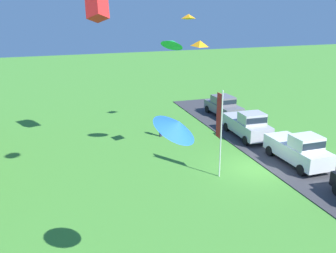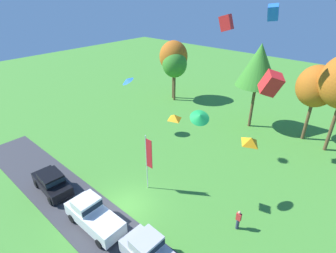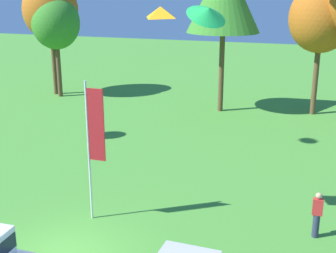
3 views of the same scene
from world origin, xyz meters
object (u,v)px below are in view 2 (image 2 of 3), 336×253
Objects in this scene: tree_far_left at (173,57)px; flag_banner at (148,157)px; tree_far_right at (175,64)px; tree_center_back at (316,87)px; kite_box_trailing_tail at (226,23)px; kite_delta_mid_center at (127,80)px; person_beside_suv at (238,220)px; car_pickup_mid_row at (93,214)px; kite_box_low_drifter at (273,12)px; kite_box_high_right at (271,83)px; car_sedan_by_flagpole at (52,182)px; kite_diamond_over_trees at (251,141)px; tree_right_of_center at (259,65)px; kite_diamond_high_left at (174,117)px; kite_delta_near_flag at (200,117)px.

tree_far_left is 1.67× the size of flag_banner.
tree_far_right is 0.89× the size of tree_center_back.
kite_box_trailing_tail reaches higher than kite_delta_mid_center.
kite_box_trailing_tail is at bearing 132.22° from person_beside_suv.
car_pickup_mid_row is at bearing -63.25° from tree_far_right.
tree_far_right is 6.33× the size of kite_box_low_drifter.
flag_banner is 11.49m from kite_delta_mid_center.
car_pickup_mid_row is 16.05m from kite_box_high_right.
tree_center_back is at bearing 72.26° from car_pickup_mid_row.
person_beside_suv is 26.18m from tree_far_right.
kite_box_high_right is (12.93, 11.64, 8.77)m from car_sedan_by_flagpole.
kite_diamond_over_trees is 0.65× the size of kite_box_low_drifter.
car_pickup_mid_row is at bearing 1.55° from car_sedan_by_flagpole.
tree_far_right is at bearing 116.75° from car_pickup_mid_row.
kite_box_trailing_tail is (-7.75, 10.09, 4.10)m from kite_diamond_over_trees.
kite_box_high_right is at bearing 41.99° from car_sedan_by_flagpole.
person_beside_suv is 17.91m from kite_box_low_drifter.
tree_right_of_center is 16.81m from kite_diamond_high_left.
kite_delta_near_flag is (2.56, -15.39, -0.22)m from tree_right_of_center.
kite_diamond_high_left is 0.64× the size of kite_box_high_right.
kite_delta_near_flag is 0.94× the size of kite_box_high_right.
kite_delta_near_flag is at bearing 173.17° from person_beside_suv.
kite_delta_mid_center reaches higher than flag_banner.
kite_diamond_high_left is 0.67× the size of kite_delta_mid_center.
person_beside_suv is at bearing 26.43° from car_sedan_by_flagpole.
person_beside_suv is at bearing -68.63° from kite_box_low_drifter.
car_sedan_by_flagpole is at bearing -144.39° from kite_diamond_high_left.
tree_right_of_center is 8.36× the size of kite_box_trailing_tail.
kite_box_low_drifter is at bearing 58.67° from kite_box_trailing_tail.
kite_box_low_drifter reaches higher than tree_far_left.
person_beside_suv is at bearing 8.57° from flag_banner.
car_sedan_by_flagpole is at bearing -116.45° from kite_box_trailing_tail.
tree_right_of_center is 15.27m from kite_delta_mid_center.
kite_diamond_over_trees is 0.65× the size of kite_box_trailing_tail.
car_sedan_by_flagpole is 5.87m from car_pickup_mid_row.
car_sedan_by_flagpole is 17.58m from kite_diamond_over_trees.
kite_box_trailing_tail is at bearing 153.10° from kite_box_high_right.
kite_box_high_right is (19.50, -12.30, 3.17)m from tree_far_left.
tree_right_of_center is at bearing 89.78° from kite_box_trailing_tail.
kite_diamond_over_trees is (20.79, -18.88, 3.37)m from tree_far_right.
flag_banner is (-7.96, -1.20, 2.53)m from person_beside_suv.
kite_box_trailing_tail is (13.04, -8.79, 7.47)m from tree_far_right.
car_sedan_by_flagpole is 24.44m from kite_box_low_drifter.
kite_delta_near_flag is 6.16m from kite_diamond_over_trees.
kite_diamond_over_trees is at bearing -52.47° from kite_box_trailing_tail.
tree_far_left is 13.93m from tree_right_of_center.
tree_far_left is at bearing 140.96° from tree_far_right.
kite_delta_near_flag is at bearing -80.56° from tree_right_of_center.
car_sedan_by_flagpole is at bearing -107.60° from tree_right_of_center.
tree_far_left is (-20.64, 16.94, 5.76)m from person_beside_suv.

